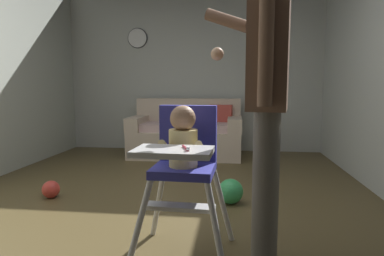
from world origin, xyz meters
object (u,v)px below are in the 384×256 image
couch (187,134)px  adult_standing (267,98)px  wall_clock (138,38)px  high_chair (184,153)px  toy_ball (51,189)px  toy_ball_second (231,191)px

couch → adult_standing: 3.37m
adult_standing → wall_clock: wall_clock is taller
high_chair → toy_ball: bearing=-121.7°
high_chair → toy_ball: high_chair is taller
couch → wall_clock: (-0.88, 0.48, 1.50)m
couch → toy_ball_second: (0.68, -2.10, -0.22)m
wall_clock → toy_ball_second: bearing=-58.8°
wall_clock → high_chair: bearing=-70.3°
high_chair → adult_standing: size_ratio=0.55×
high_chair → wall_clock: 3.98m
toy_ball_second → wall_clock: 3.47m
couch → adult_standing: (0.87, -3.19, 0.65)m
couch → toy_ball_second: bearing=18.0°
adult_standing → wall_clock: (-1.75, 3.66, 0.85)m
high_chair → wall_clock: bearing=-157.8°
toy_ball_second → couch: bearing=108.0°
adult_standing → toy_ball: bearing=-19.2°
toy_ball → toy_ball_second: 1.69m
couch → high_chair: 3.14m
toy_ball_second → high_chair: bearing=-105.5°
adult_standing → toy_ball_second: size_ratio=7.67×
high_chair → toy_ball_second: (0.28, 1.00, -0.54)m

